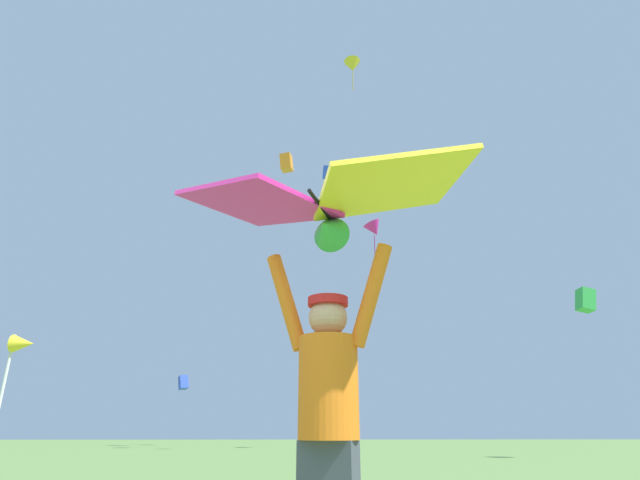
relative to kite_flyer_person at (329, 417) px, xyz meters
name	(u,v)px	position (x,y,z in m)	size (l,w,h in m)	color
kite_flyer_person	(329,417)	(0.00, 0.00, 0.00)	(0.79, 0.43, 1.92)	#424751
held_stunt_kite	(324,203)	(-0.03, -0.08, 1.27)	(1.85, 1.26, 0.42)	black
distant_kite_yellow_low_right	(352,66)	(2.57, 21.05, 20.29)	(1.13, 1.15, 2.16)	yellow
distant_kite_blue_low_left	(327,172)	(1.03, 21.54, 13.36)	(0.49, 0.62, 0.80)	blue
distant_kite_orange_high_right	(286,163)	(-1.47, 27.04, 17.08)	(0.99, 0.93, 1.26)	orange
distant_kite_green_mid_right	(585,300)	(10.24, 14.74, 4.46)	(0.69, 0.56, 0.91)	green
distant_kite_magenta_mid_left	(374,229)	(4.00, 24.72, 11.30)	(1.67, 1.53, 2.58)	#DB2393
distant_kite_blue_far_center	(183,382)	(-8.58, 33.70, 3.16)	(0.90, 0.88, 1.04)	blue
marker_flag	(19,356)	(-3.96, 3.99, 0.88)	(0.30, 0.24, 2.09)	silver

